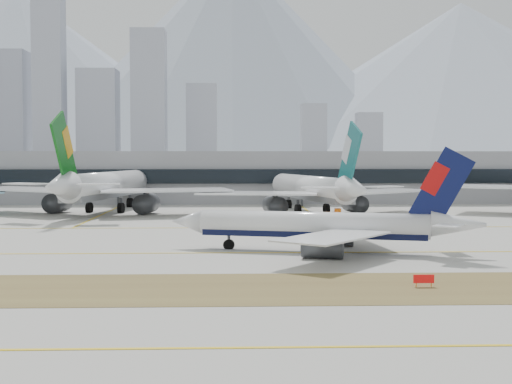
{
  "coord_description": "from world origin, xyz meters",
  "views": [
    {
      "loc": [
        -0.99,
        -105.91,
        14.0
      ],
      "look_at": [
        3.19,
        18.0,
        7.5
      ],
      "focal_mm": 50.0,
      "sensor_mm": 36.0,
      "label": 1
    }
  ],
  "objects_px": {
    "widebody_eva": "(103,187)",
    "terminal": "(235,176)",
    "widebody_cathay": "(314,190)",
    "taxiing_airliner": "(324,227)"
  },
  "relations": [
    {
      "from": "widebody_eva",
      "to": "terminal",
      "type": "distance_m",
      "value": 58.57
    },
    {
      "from": "widebody_eva",
      "to": "widebody_cathay",
      "type": "bearing_deg",
      "value": -83.98
    },
    {
      "from": "taxiing_airliner",
      "to": "terminal",
      "type": "height_order",
      "value": "taxiing_airliner"
    },
    {
      "from": "taxiing_airliner",
      "to": "widebody_cathay",
      "type": "bearing_deg",
      "value": -79.69
    },
    {
      "from": "widebody_eva",
      "to": "widebody_cathay",
      "type": "relative_size",
      "value": 1.12
    },
    {
      "from": "widebody_eva",
      "to": "widebody_cathay",
      "type": "distance_m",
      "value": 50.44
    },
    {
      "from": "widebody_eva",
      "to": "terminal",
      "type": "height_order",
      "value": "widebody_eva"
    },
    {
      "from": "taxiing_airliner",
      "to": "widebody_cathay",
      "type": "relative_size",
      "value": 0.77
    },
    {
      "from": "taxiing_airliner",
      "to": "widebody_eva",
      "type": "relative_size",
      "value": 0.69
    },
    {
      "from": "taxiing_airliner",
      "to": "widebody_eva",
      "type": "distance_m",
      "value": 82.98
    }
  ]
}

